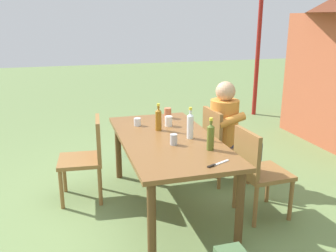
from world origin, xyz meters
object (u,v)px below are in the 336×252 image
at_px(chair_far_left, 221,141).
at_px(bottle_amber, 158,119).
at_px(bottle_clear, 190,125).
at_px(bottle_olive, 211,136).
at_px(cup_steel, 174,140).
at_px(person_in_white_shirt, 230,127).
at_px(cup_glass, 137,122).
at_px(dining_table, 168,146).
at_px(backpack_by_near_side, 135,141).
at_px(cup_white, 169,121).
at_px(cup_terracotta, 168,113).
at_px(table_knife, 217,164).
at_px(chair_far_right, 257,168).
at_px(chair_near_left, 88,155).

distance_m(chair_far_left, bottle_amber, 0.87).
xyz_separation_m(bottle_clear, bottle_olive, (0.36, 0.06, -0.01)).
bearing_deg(cup_steel, bottle_amber, -177.75).
bearing_deg(person_in_white_shirt, bottle_olive, -35.48).
distance_m(bottle_amber, bottle_olive, 0.75).
distance_m(chair_far_left, cup_glass, 1.00).
xyz_separation_m(dining_table, backpack_by_near_side, (-1.47, -0.04, -0.43)).
distance_m(bottle_olive, cup_white, 0.83).
xyz_separation_m(bottle_clear, cup_glass, (-0.57, -0.40, -0.09)).
distance_m(dining_table, cup_white, 0.43).
height_order(dining_table, person_in_white_shirt, person_in_white_shirt).
xyz_separation_m(cup_steel, backpack_by_near_side, (-1.68, -0.04, -0.56)).
height_order(dining_table, cup_glass, cup_glass).
bearing_deg(cup_terracotta, table_knife, -0.69).
bearing_deg(dining_table, bottle_olive, 31.79).
height_order(chair_far_left, chair_far_right, same).
height_order(person_in_white_shirt, bottle_olive, person_in_white_shirt).
distance_m(dining_table, chair_far_left, 0.87).
bearing_deg(table_knife, cup_steel, -160.89).
relative_size(dining_table, cup_white, 16.94).
bearing_deg(cup_white, cup_terracotta, 165.42).
relative_size(bottle_olive, backpack_by_near_side, 0.64).
relative_size(chair_far_left, bottle_amber, 3.07).
bearing_deg(cup_terracotta, bottle_olive, 3.12).
xyz_separation_m(chair_near_left, cup_glass, (-0.09, 0.55, 0.28)).
distance_m(bottle_clear, cup_glass, 0.70).
relative_size(dining_table, chair_near_left, 2.09).
relative_size(chair_far_left, cup_steel, 8.61).
xyz_separation_m(cup_glass, table_knife, (1.25, 0.38, -0.04)).
relative_size(bottle_clear, backpack_by_near_side, 0.67).
bearing_deg(cup_white, person_in_white_shirt, 91.53).
distance_m(person_in_white_shirt, cup_terracotta, 0.73).
relative_size(person_in_white_shirt, bottle_amber, 4.17).
bearing_deg(cup_white, bottle_clear, 10.04).
relative_size(chair_far_right, bottle_clear, 2.83).
xyz_separation_m(chair_near_left, chair_far_right, (0.82, 1.50, 0.00)).
xyz_separation_m(table_knife, backpack_by_near_side, (-2.23, -0.23, -0.52)).
bearing_deg(chair_near_left, cup_steel, 50.67).
bearing_deg(table_knife, backpack_by_near_side, -174.19).
height_order(bottle_amber, cup_white, bottle_amber).
xyz_separation_m(chair_far_left, cup_glass, (-0.09, -0.95, 0.28)).
xyz_separation_m(dining_table, chair_near_left, (-0.40, -0.75, -0.16)).
bearing_deg(cup_white, chair_far_left, 91.30).
bearing_deg(chair_far_left, chair_near_left, -89.92).
xyz_separation_m(chair_near_left, cup_terracotta, (-0.30, 0.95, 0.30)).
distance_m(cup_glass, cup_terracotta, 0.45).
height_order(bottle_clear, cup_glass, bottle_clear).
relative_size(cup_steel, cup_terracotta, 0.85).
xyz_separation_m(bottle_amber, bottle_olive, (0.69, 0.29, 0.00)).
distance_m(person_in_white_shirt, backpack_by_near_side, 1.46).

